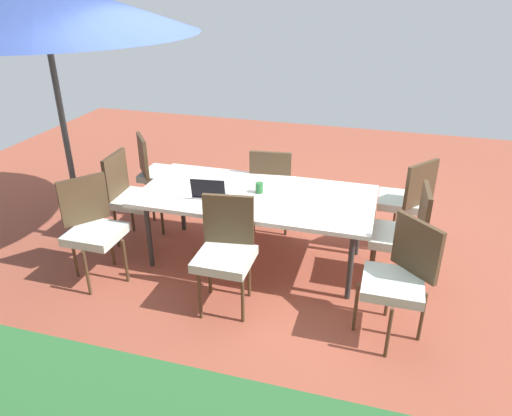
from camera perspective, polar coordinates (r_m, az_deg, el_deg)
The scene contains 13 objects.
ground_plane at distance 4.94m, azimuth -0.00°, elevation -6.24°, with size 10.00×10.00×0.02m, color #9E4C38.
dining_table at distance 4.61m, azimuth -0.00°, elevation 1.15°, with size 2.24×1.09×0.73m.
patio_umbrella at distance 4.99m, azimuth -24.16°, elevation 21.12°, with size 2.80×2.80×2.63m.
chair_south at distance 5.27m, azimuth 1.87°, elevation 2.83°, with size 0.47×0.48×0.98m.
chair_west at distance 4.51m, azimuth 17.18°, elevation -2.67°, with size 0.47×0.46×0.98m.
chair_southeast at distance 5.77m, azimuth -11.67°, elevation 4.41°, with size 0.58×0.58×0.98m.
chair_southwest at distance 5.19m, azimuth 17.45°, elevation 1.20°, with size 0.58×0.58×0.98m.
chair_northwest at distance 3.87m, azimuth 16.71°, elevation -7.68°, with size 0.59×0.59×0.98m.
chair_east at distance 5.21m, azimuth -14.67°, elevation 1.65°, with size 0.47×0.46×0.98m.
chair_north at distance 4.05m, azimuth -3.62°, elevation -4.85°, with size 0.48×0.49×0.98m.
chair_northeast at distance 4.66m, azimuth -18.89°, elevation -1.97°, with size 0.58×0.58×0.98m.
laptop at distance 4.53m, azimuth -5.50°, elevation 1.83°, with size 0.35×0.29×0.21m.
cup at distance 4.60m, azimuth 0.39°, elevation 2.42°, with size 0.07×0.07×0.10m, color #286B33.
Camera 1 is at (-1.16, 4.01, 2.63)m, focal length 33.61 mm.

